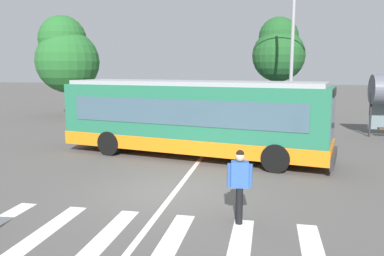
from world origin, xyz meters
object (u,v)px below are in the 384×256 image
Objects in this scene: background_tree_left at (66,55)px; parked_car_teal at (241,110)px; parked_car_blue at (281,111)px; twin_arm_street_lamp at (293,24)px; background_tree_right at (279,50)px; pedestrian_crossing_street at (240,182)px; parked_car_white at (203,109)px; city_transit_bus at (192,118)px.

parked_car_teal is at bearing -1.42° from background_tree_left.
parked_car_teal is at bearing -179.50° from parked_car_blue.
background_tree_right is at bearing 94.84° from twin_arm_street_lamp.
background_tree_right reaches higher than parked_car_teal.
pedestrian_crossing_street is at bearing -97.16° from twin_arm_street_lamp.
background_tree_left is (-13.05, 0.32, 3.78)m from parked_car_teal.
background_tree_left reaches higher than parked_car_blue.
parked_car_teal is 6.17m from background_tree_right.
parked_car_white is 0.61× the size of background_tree_left.
background_tree_right is at bearing 57.36° from parked_car_teal.
pedestrian_crossing_street is at bearing -51.51° from background_tree_left.
background_tree_right reaches higher than parked_car_white.
pedestrian_crossing_street is 0.23× the size of background_tree_right.
city_transit_bus is at bearing -95.85° from parked_car_teal.
parked_car_blue is at bearing -86.92° from background_tree_right.
parked_car_teal is (-1.27, 17.68, -0.20)m from pedestrian_crossing_street.
twin_arm_street_lamp is at bearing -47.84° from parked_car_teal.
background_tree_left is at bearing 167.05° from twin_arm_street_lamp.
city_transit_bus is 2.47× the size of parked_car_blue.
background_tree_right is (3.60, 15.02, 3.35)m from city_transit_bus.
parked_car_teal and parked_car_blue have the same top height.
twin_arm_street_lamp is (0.41, -3.41, 5.24)m from parked_car_blue.
parked_car_white is 1.01× the size of parked_car_teal.
city_transit_bus is at bearing -103.47° from background_tree_right.
city_transit_bus is at bearing 110.41° from pedestrian_crossing_street.
twin_arm_street_lamp is at bearing 82.84° from pedestrian_crossing_street.
background_tree_left is (-11.90, 11.51, 2.96)m from city_transit_bus.
parked_car_teal is 0.46× the size of twin_arm_street_lamp.
parked_car_white is 11.09m from background_tree_left.
twin_arm_street_lamp reaches higher than background_tree_left.
parked_car_blue is 0.61× the size of background_tree_right.
parked_car_blue is at bearing 71.27° from city_transit_bus.
parked_car_teal is (2.63, 0.22, 0.00)m from parked_car_white.
parked_car_white is at bearing -177.38° from parked_car_blue.
pedestrian_crossing_street is at bearing -94.49° from parked_car_blue.
background_tree_right is at bearing 38.51° from parked_car_white.
background_tree_left is at bearing -167.26° from background_tree_right.
pedestrian_crossing_street is 15.27m from twin_arm_street_lamp.
parked_car_blue is (3.80, 11.22, -0.82)m from city_transit_bus.
parked_car_white is at bearing -141.49° from background_tree_right.
twin_arm_street_lamp is (3.06, -3.38, 5.24)m from parked_car_teal.
parked_car_blue is 0.61× the size of background_tree_left.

